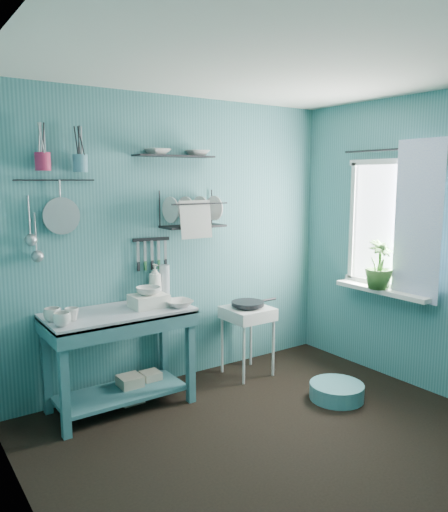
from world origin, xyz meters
TOP-DOWN VIEW (x-y plane):
  - floor at (0.00, 0.00)m, footprint 3.20×3.20m
  - ceiling at (0.00, 0.00)m, footprint 3.20×3.20m
  - wall_back at (0.00, 1.50)m, footprint 3.20×0.00m
  - wall_left at (-1.60, 0.00)m, footprint 0.00×3.00m
  - wall_right at (1.60, 0.00)m, footprint 0.00×3.00m
  - work_counter at (-0.69, 1.21)m, footprint 1.16×0.66m
  - mug_left at (-1.17, 1.05)m, footprint 0.12×0.12m
  - mug_mid at (-1.07, 1.15)m, footprint 0.14×0.14m
  - mug_right at (-1.19, 1.21)m, footprint 0.17×0.17m
  - wash_tub at (-0.44, 1.19)m, footprint 0.28×0.22m
  - tub_bowl at (-0.44, 1.19)m, footprint 0.20×0.19m
  - soap_bottle at (-0.27, 1.41)m, footprint 0.11×0.12m
  - water_bottle at (-0.17, 1.43)m, footprint 0.09×0.09m
  - counter_bowl at (-0.24, 1.06)m, footprint 0.22×0.22m
  - hotplate_stand at (0.55, 1.19)m, footprint 0.44×0.44m
  - frying_pan at (0.55, 1.19)m, footprint 0.30×0.30m
  - knife_strip at (-0.27, 1.47)m, footprint 0.32×0.06m
  - dish_rack at (0.08, 1.37)m, footprint 0.57×0.28m
  - upper_shelf at (-0.07, 1.40)m, footprint 0.70×0.20m
  - shelf_bowl_left at (-0.23, 1.40)m, footprint 0.22×0.22m
  - shelf_bowl_right at (0.15, 1.40)m, footprint 0.22×0.22m
  - utensil_cup_magenta at (-1.15, 1.42)m, footprint 0.11×0.11m
  - utensil_cup_teal at (-0.87, 1.42)m, footprint 0.11×0.11m
  - colander at (-1.02, 1.45)m, footprint 0.28×0.03m
  - ladle_outer at (-1.26, 1.46)m, footprint 0.01×0.01m
  - ladle_inner at (-1.22, 1.46)m, footprint 0.01×0.01m
  - hook_rail at (-1.05, 1.47)m, footprint 0.60×0.01m
  - window_glass at (1.59, 0.45)m, footprint 0.00×1.10m
  - windowsill at (1.50, 0.45)m, footprint 0.16×0.95m
  - curtain at (1.52, 0.15)m, footprint 0.00×1.35m
  - curtain_rod at (1.54, 0.45)m, footprint 0.02×1.05m
  - potted_plant at (1.46, 0.47)m, footprint 0.25×0.25m
  - storage_tin_large at (-0.59, 1.26)m, footprint 0.18×0.18m
  - storage_tin_small at (-0.39, 1.29)m, footprint 0.15×0.15m
  - floor_basin at (0.83, 0.34)m, footprint 0.44×0.44m

SIDE VIEW (x-z plane):
  - floor at x=0.00m, z-range 0.00..0.00m
  - floor_basin at x=0.83m, z-range 0.00..0.13m
  - storage_tin_small at x=-0.39m, z-range 0.00..0.20m
  - storage_tin_large at x=-0.59m, z-range 0.00..0.22m
  - hotplate_stand at x=0.55m, z-range 0.00..0.64m
  - work_counter at x=-0.69m, z-range 0.00..0.79m
  - frying_pan at x=0.55m, z-range 0.66..0.69m
  - windowsill at x=1.50m, z-range 0.79..0.83m
  - counter_bowl at x=-0.24m, z-range 0.79..0.84m
  - mug_mid at x=-1.07m, z-range 0.79..0.88m
  - mug_left at x=-1.17m, z-range 0.79..0.89m
  - mug_right at x=-1.19m, z-range 0.79..0.89m
  - wash_tub at x=-0.44m, z-range 0.79..0.89m
  - tub_bowl at x=-0.44m, z-range 0.89..0.95m
  - water_bottle at x=-0.17m, z-range 0.79..1.07m
  - soap_bottle at x=-0.27m, z-range 0.79..1.09m
  - potted_plant at x=1.46m, z-range 0.83..1.26m
  - wall_back at x=0.00m, z-range -0.35..2.85m
  - wall_left at x=-1.60m, z-range -0.25..2.75m
  - wall_right at x=1.60m, z-range -0.25..2.75m
  - knife_strip at x=-0.27m, z-range 1.28..1.31m
  - window_glass at x=1.59m, z-range 0.85..1.95m
  - ladle_inner at x=-1.22m, z-range 1.25..1.55m
  - curtain at x=1.52m, z-range 0.77..2.12m
  - colander at x=-1.02m, z-range 1.38..1.66m
  - ladle_outer at x=-1.26m, z-range 1.38..1.68m
  - dish_rack at x=0.08m, z-range 1.38..1.70m
  - hook_rail at x=-1.05m, z-range 1.78..1.80m
  - utensil_cup_teal at x=-0.87m, z-range 1.85..1.98m
  - utensil_cup_magenta at x=-1.15m, z-range 1.86..1.99m
  - upper_shelf at x=-0.07m, z-range 1.98..2.00m
  - curtain_rod at x=1.54m, z-range 2.04..2.06m
  - shelf_bowl_left at x=-0.23m, z-range 2.06..2.11m
  - shelf_bowl_right at x=0.15m, z-range 2.07..2.12m
  - ceiling at x=0.00m, z-range 2.50..2.50m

